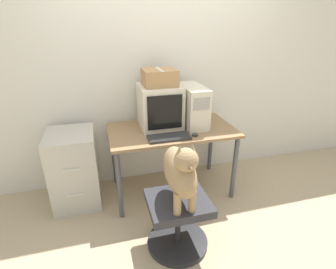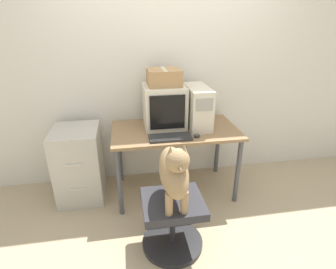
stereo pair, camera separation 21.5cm
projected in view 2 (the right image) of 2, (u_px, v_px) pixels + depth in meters
The scene contains 11 objects.
ground_plane at pixel (181, 210), 2.72m from camera, with size 12.00×12.00×0.00m, color tan.
wall_back at pixel (168, 70), 2.90m from camera, with size 8.00×0.05×2.60m.
desk at pixel (175, 137), 2.77m from camera, with size 1.31×0.72×0.76m.
crt_monitor at pixel (164, 106), 2.74m from camera, with size 0.42×0.43×0.44m.
pc_tower at pixel (197, 107), 2.75m from camera, with size 0.22×0.50×0.42m.
keyboard at pixel (170, 137), 2.51m from camera, with size 0.41×0.18×0.03m.
computer_mouse at pixel (197, 136), 2.54m from camera, with size 0.06×0.04×0.03m.
office_chair at pixel (173, 221), 2.20m from camera, with size 0.53×0.53×0.48m.
dog at pixel (174, 171), 1.96m from camera, with size 0.21×0.54×0.56m.
filing_cabinet at pixel (79, 164), 2.79m from camera, with size 0.46×0.53×0.79m.
cardboard_box at pixel (164, 77), 2.62m from camera, with size 0.33×0.30×0.16m.
Camera 2 is at (-0.49, -2.12, 1.81)m, focal length 28.00 mm.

